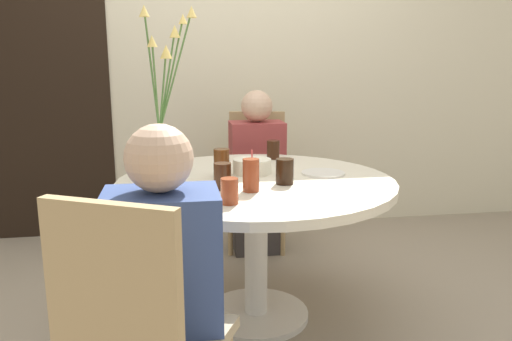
{
  "coord_description": "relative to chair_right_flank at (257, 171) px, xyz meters",
  "views": [
    {
      "loc": [
        -0.37,
        -2.23,
        1.23
      ],
      "look_at": [
        0.0,
        0.0,
        0.74
      ],
      "focal_mm": 35.0,
      "sensor_mm": 36.0,
      "label": 1
    }
  ],
  "objects": [
    {
      "name": "drink_glass_2",
      "position": [
        -0.24,
        -1.26,
        0.26
      ],
      "size": [
        0.07,
        0.07,
        0.14
      ],
      "color": "maroon",
      "rests_on": "dining_table"
    },
    {
      "name": "chair_near_front",
      "position": [
        -0.67,
        -1.98,
        0.0
      ],
      "size": [
        0.54,
        0.54,
        0.9
      ],
      "rotation": [
        0.0,
        0.0,
        2.66
      ],
      "color": "tan",
      "rests_on": "ground_plane"
    },
    {
      "name": "person_woman",
      "position": [
        -0.03,
        -0.16,
        -0.01
      ],
      "size": [
        0.34,
        0.24,
        1.06
      ],
      "color": "#383333",
      "rests_on": "ground_plane"
    },
    {
      "name": "drink_glass_5",
      "position": [
        -0.35,
        -1.21,
        0.25
      ],
      "size": [
        0.08,
        0.08,
        0.11
      ],
      "color": "#33190C",
      "rests_on": "dining_table"
    },
    {
      "name": "drink_glass_4",
      "position": [
        -0.07,
        -1.16,
        0.25
      ],
      "size": [
        0.08,
        0.08,
        0.11
      ],
      "color": "black",
      "rests_on": "dining_table"
    },
    {
      "name": "ground_plane",
      "position": [
        -0.18,
        -1.04,
        -0.51
      ],
      "size": [
        16.0,
        16.0,
        0.0
      ],
      "primitive_type": "plane",
      "color": "gray"
    },
    {
      "name": "drink_glass_3",
      "position": [
        -0.35,
        -1.44,
        0.24
      ],
      "size": [
        0.07,
        0.07,
        0.1
      ],
      "color": "maroon",
      "rests_on": "dining_table"
    },
    {
      "name": "side_plate",
      "position": [
        0.16,
        -1.0,
        0.2
      ],
      "size": [
        0.21,
        0.21,
        0.01
      ],
      "color": "silver",
      "rests_on": "dining_table"
    },
    {
      "name": "drink_glass_1",
      "position": [
        -0.33,
        -0.98,
        0.26
      ],
      "size": [
        0.07,
        0.07,
        0.13
      ],
      "color": "#51280F",
      "rests_on": "dining_table"
    },
    {
      "name": "chair_right_flank",
      "position": [
        0.0,
        0.0,
        0.0
      ],
      "size": [
        0.46,
        0.46,
        0.9
      ],
      "rotation": [
        0.0,
        0.0,
        -0.17
      ],
      "color": "tan",
      "rests_on": "ground_plane"
    },
    {
      "name": "dining_table",
      "position": [
        -0.18,
        -1.04,
        0.08
      ],
      "size": [
        1.29,
        1.29,
        0.7
      ],
      "color": "beige",
      "rests_on": "ground_plane"
    },
    {
      "name": "doorway_panel",
      "position": [
        -1.43,
        0.37,
        0.52
      ],
      "size": [
        0.9,
        0.01,
        2.05
      ],
      "color": "black",
      "rests_on": "ground_plane"
    },
    {
      "name": "birthday_cake",
      "position": [
        -0.17,
        -0.92,
        0.23
      ],
      "size": [
        0.19,
        0.19,
        0.12
      ],
      "color": "white",
      "rests_on": "dining_table"
    },
    {
      "name": "person_guest",
      "position": [
        -0.59,
        -1.84,
        -0.01
      ],
      "size": [
        0.34,
        0.24,
        1.06
      ],
      "color": "#383333",
      "rests_on": "ground_plane"
    },
    {
      "name": "flower_vase",
      "position": [
        -0.6,
        -1.01,
        0.43
      ],
      "size": [
        0.23,
        0.26,
        0.76
      ],
      "color": "#9EB2AD",
      "rests_on": "dining_table"
    },
    {
      "name": "wall_back",
      "position": [
        -0.18,
        0.4,
        0.79
      ],
      "size": [
        8.0,
        0.05,
        2.6
      ],
      "color": "beige",
      "rests_on": "ground_plane"
    },
    {
      "name": "drink_glass_0",
      "position": [
        -0.0,
        -0.57,
        0.25
      ],
      "size": [
        0.07,
        0.07,
        0.1
      ],
      "color": "#33190C",
      "rests_on": "dining_table"
    }
  ]
}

